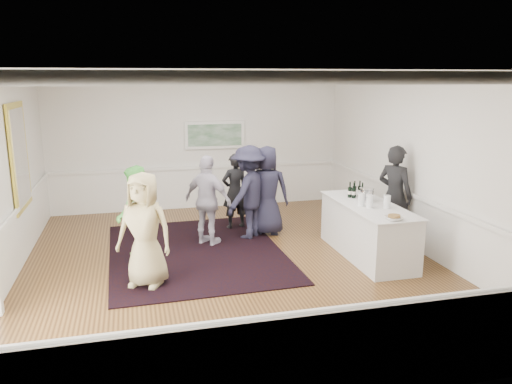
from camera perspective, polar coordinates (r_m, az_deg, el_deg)
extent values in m
plane|color=brown|center=(8.69, -2.78, -8.19)|extent=(8.00, 8.00, 0.00)
cube|color=white|center=(8.10, -3.03, 13.42)|extent=(7.00, 8.00, 0.02)
cube|color=white|center=(8.32, -27.26, 0.89)|extent=(0.02, 8.00, 3.20)
cube|color=white|center=(9.55, 18.18, 3.08)|extent=(0.02, 8.00, 3.20)
cube|color=white|center=(12.15, -6.62, 5.63)|extent=(7.00, 0.02, 3.20)
cube|color=white|center=(4.52, 7.17, -6.97)|extent=(7.00, 0.02, 3.20)
cube|color=yellow|center=(9.53, -25.43, 3.67)|extent=(0.04, 1.25, 1.85)
cube|color=white|center=(9.53, -25.29, 3.68)|extent=(0.01, 1.05, 1.65)
cube|color=white|center=(12.14, -4.73, 6.52)|extent=(1.44, 0.05, 0.66)
cube|color=#246030|center=(12.11, -4.71, 6.50)|extent=(1.30, 0.01, 0.52)
cube|color=black|center=(9.30, -6.88, -6.77)|extent=(3.16, 4.10, 0.02)
cube|color=silver|center=(9.13, 12.60, -4.32)|extent=(0.84, 2.30, 0.94)
cube|color=silver|center=(9.00, 12.75, -1.43)|extent=(0.90, 2.36, 0.02)
imported|color=black|center=(9.76, 15.55, -0.40)|extent=(0.75, 0.83, 1.92)
imported|color=tan|center=(7.73, -12.63, -4.25)|extent=(1.03, 0.89, 1.78)
imported|color=#59CB51|center=(8.68, -13.49, -2.65)|extent=(0.77, 0.92, 1.70)
imported|color=#B0A8BC|center=(9.46, -5.51, -0.99)|extent=(1.02, 1.00, 1.73)
imported|color=black|center=(9.82, -0.84, -0.02)|extent=(1.35, 1.32, 1.85)
imported|color=black|center=(10.48, -2.44, 0.09)|extent=(0.66, 0.52, 1.60)
imported|color=black|center=(10.05, 1.21, 0.16)|extent=(1.01, 0.80, 1.82)
cylinder|color=#6AB440|center=(8.73, 12.88, -1.00)|extent=(0.12, 0.12, 0.24)
cylinder|color=#E7445C|center=(8.77, 14.74, -1.05)|extent=(0.12, 0.12, 0.24)
cylinder|color=#84B942|center=(8.83, 11.94, -0.79)|extent=(0.12, 0.12, 0.24)
cylinder|color=silver|center=(9.17, 12.52, -0.36)|extent=(0.26, 0.26, 0.25)
imported|color=white|center=(8.12, 15.50, -2.84)|extent=(0.28, 0.28, 0.07)
cylinder|color=olive|center=(8.11, 15.51, -2.70)|extent=(0.19, 0.19, 0.04)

